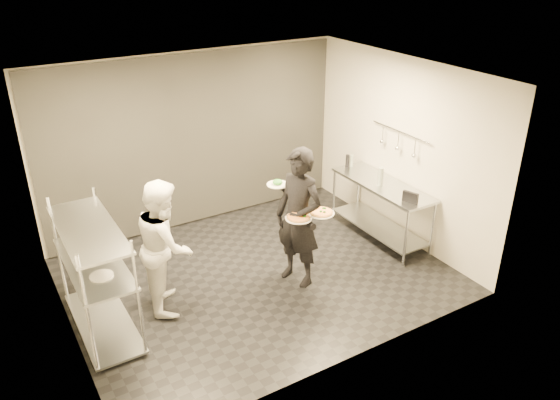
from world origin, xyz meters
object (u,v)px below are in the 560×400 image
chef (165,245)px  bottle_clear (351,161)px  prep_counter (381,201)px  waiter (299,218)px  pass_rack (96,273)px  pos_monitor (410,198)px  bottle_dark (347,161)px  bottle_green (381,176)px  salad_plate (278,183)px  pizza_plate_far (321,212)px  pizza_plate_near (299,217)px

chef → bottle_clear: bearing=-58.5°
prep_counter → waiter: 1.82m
pass_rack → chef: (0.88, 0.04, 0.10)m
prep_counter → pos_monitor: 0.82m
pass_rack → bottle_dark: pass_rack is taller
bottle_green → salad_plate: bearing=-179.7°
salad_plate → pos_monitor: size_ratio=1.25×
chef → pizza_plate_far: chef is taller
pizza_plate_far → salad_plate: (-0.32, 0.56, 0.27)m
chef → pizza_plate_far: bearing=-89.3°
salad_plate → bottle_green: salad_plate is taller
pass_rack → waiter: bearing=-8.0°
pass_rack → chef: size_ratio=0.93×
prep_counter → waiter: (-1.75, -0.37, 0.33)m
pizza_plate_near → bottle_clear: 2.31m
pass_rack → waiter: 2.61m
waiter → pass_rack: bearing=-116.9°
pos_monitor → bottle_dark: 1.52m
prep_counter → pizza_plate_far: size_ratio=5.24×
chef → salad_plate: 1.66m
prep_counter → bottle_green: 0.44m
waiter → salad_plate: bearing=-178.5°
pass_rack → bottle_green: (4.26, -0.02, 0.29)m
pizza_plate_near → bottle_dark: bearing=36.6°
waiter → salad_plate: waiter is taller
pass_rack → prep_counter: pass_rack is taller
waiter → pos_monitor: (1.63, -0.35, 0.04)m
prep_counter → pass_rack: bearing=-180.0°
pos_monitor → bottle_clear: size_ratio=1.19×
chef → bottle_dark: bearing=-58.2°
pizza_plate_near → pos_monitor: pizza_plate_near is taller
pos_monitor → waiter: bearing=148.8°
prep_counter → pizza_plate_far: 1.73m
pizza_plate_far → bottle_dark: bottle_dark is taller
pos_monitor → bottle_green: size_ratio=0.83×
waiter → bottle_dark: bearing=105.7°
pizza_plate_near → bottle_clear: pizza_plate_near is taller
waiter → salad_plate: (-0.12, 0.33, 0.40)m
pass_rack → prep_counter: bearing=0.0°
prep_counter → chef: 3.46m
chef → pizza_plate_far: size_ratio=5.03×
pizza_plate_far → bottle_dark: size_ratio=1.62×
prep_counter → pizza_plate_near: size_ratio=5.18×
waiter → pos_monitor: bearing=58.9°
pizza_plate_far → bottle_green: (1.49, 0.57, -0.03)m
pizza_plate_near → pos_monitor: (1.75, -0.18, -0.07)m
bottle_green → bottle_clear: (0.09, 0.82, -0.04)m
pass_rack → bottle_clear: pass_rack is taller
chef → pizza_plate_near: 1.70m
waiter → pizza_plate_far: waiter is taller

